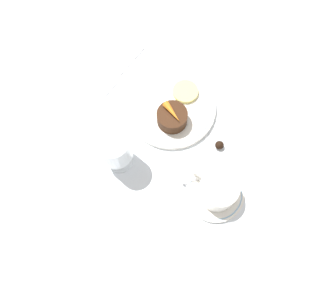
{
  "coord_description": "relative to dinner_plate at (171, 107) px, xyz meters",
  "views": [
    {
      "loc": [
        -0.2,
        0.26,
        0.74
      ],
      "look_at": [
        -0.04,
        0.05,
        0.04
      ],
      "focal_mm": 35.0,
      "sensor_mm": 36.0,
      "label": 1
    }
  ],
  "objects": [
    {
      "name": "dinner_plate",
      "position": [
        0.0,
        0.0,
        0.0
      ],
      "size": [
        0.22,
        0.22,
        0.01
      ],
      "color": "white",
      "rests_on": "ground_plane"
    },
    {
      "name": "saucer",
      "position": [
        -0.21,
        0.12,
        -0.0
      ],
      "size": [
        0.13,
        0.13,
        0.01
      ],
      "color": "white",
      "rests_on": "ground_plane"
    },
    {
      "name": "wine_glass",
      "position": [
        0.01,
        0.18,
        0.07
      ],
      "size": [
        0.07,
        0.07,
        0.12
      ],
      "color": "silver",
      "rests_on": "ground_plane"
    },
    {
      "name": "dessert_cake",
      "position": [
        -0.02,
        0.03,
        0.02
      ],
      "size": [
        0.07,
        0.07,
        0.04
      ],
      "color": "#381E0F",
      "rests_on": "dinner_plate"
    },
    {
      "name": "pineapple_slice",
      "position": [
        -0.01,
        -0.05,
        0.01
      ],
      "size": [
        0.06,
        0.06,
        0.01
      ],
      "color": "#EFE075",
      "rests_on": "dinner_plate"
    },
    {
      "name": "coffee_cup",
      "position": [
        -0.21,
        0.11,
        0.03
      ],
      "size": [
        0.11,
        0.09,
        0.06
      ],
      "color": "white",
      "rests_on": "saucer"
    },
    {
      "name": "spoon",
      "position": [
        -0.17,
        0.11,
        0.0
      ],
      "size": [
        0.09,
        0.09,
        0.0
      ],
      "color": "silver",
      "rests_on": "saucer"
    },
    {
      "name": "carrot_garnish",
      "position": [
        -0.02,
        0.03,
        0.05
      ],
      "size": [
        0.06,
        0.03,
        0.02
      ],
      "color": "orange",
      "rests_on": "dessert_cake"
    },
    {
      "name": "fork",
      "position": [
        0.17,
        0.0,
        -0.01
      ],
      "size": [
        0.02,
        0.18,
        0.01
      ],
      "color": "silver",
      "rests_on": "ground_plane"
    },
    {
      "name": "chocolate_truffle",
      "position": [
        -0.15,
        0.01,
        0.0
      ],
      "size": [
        0.02,
        0.02,
        0.02
      ],
      "color": "black",
      "rests_on": "ground_plane"
    },
    {
      "name": "ground_plane",
      "position": [
        -0.03,
        0.05,
        -0.01
      ],
      "size": [
        3.0,
        3.0,
        0.0
      ],
      "primitive_type": "plane",
      "color": "white"
    }
  ]
}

